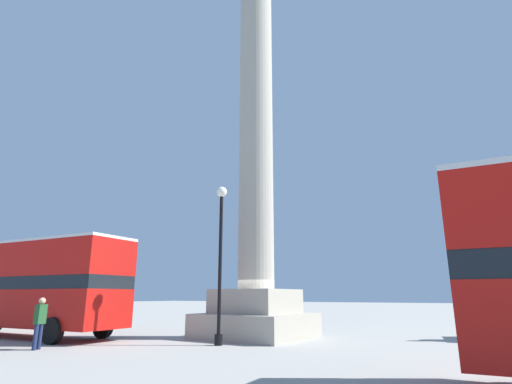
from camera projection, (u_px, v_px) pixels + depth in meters
ground_plane at (256, 338)px, 17.64m from camera, size 200.00×200.00×0.00m
monument_column at (256, 167)px, 19.65m from camera, size 4.42×4.42×21.69m
bus_a at (26, 284)px, 18.71m from camera, size 11.36×3.64×4.25m
street_lamp at (220, 251)px, 15.89m from camera, size 0.43×0.43×6.19m
pedestrian_by_plinth at (40, 320)px, 14.02m from camera, size 0.37×0.49×1.75m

